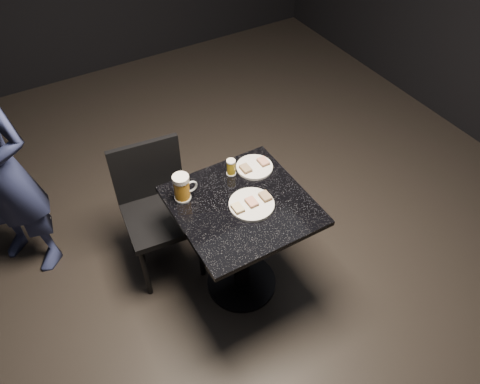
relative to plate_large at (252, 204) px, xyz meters
name	(u,v)px	position (x,y,z in m)	size (l,w,h in m)	color
floor	(242,283)	(-0.04, 0.04, -0.76)	(6.00, 6.00, 0.00)	black
plate_large	(252,204)	(0.00, 0.00, 0.00)	(0.24, 0.24, 0.01)	white
plate_small	(254,167)	(0.17, 0.24, 0.00)	(0.21, 0.21, 0.01)	white
table	(242,233)	(-0.04, 0.04, -0.25)	(0.70, 0.70, 0.75)	black
beer_mug	(182,187)	(-0.29, 0.23, 0.07)	(0.13, 0.09, 0.16)	silver
beer_tumbler	(231,167)	(0.03, 0.27, 0.04)	(0.06, 0.06, 0.10)	silver
chair	(156,204)	(-0.37, 0.50, -0.26)	(0.46, 0.46, 0.88)	black
canapes_on_plate_large	(252,202)	(0.00, 0.00, 0.02)	(0.22, 0.07, 0.02)	#4C3521
canapes_on_plate_small	(254,165)	(0.17, 0.24, 0.02)	(0.17, 0.07, 0.02)	#4C3521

